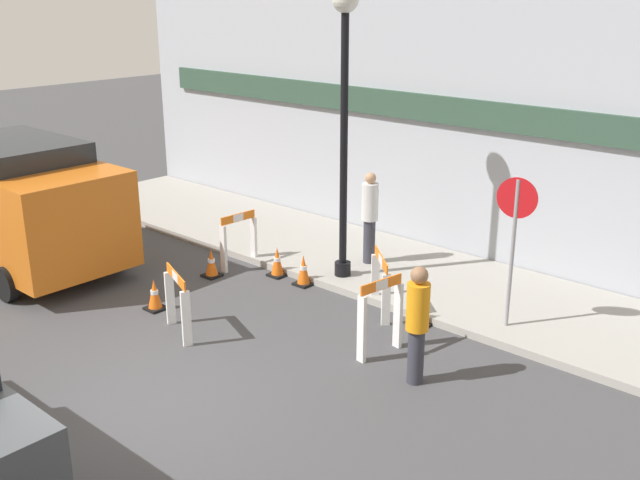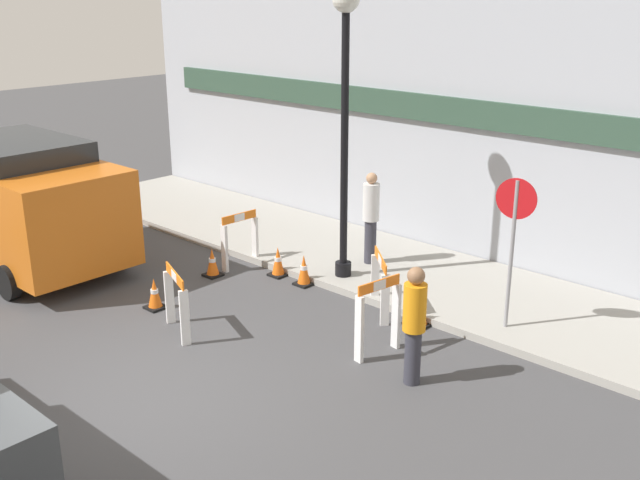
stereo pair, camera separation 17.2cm
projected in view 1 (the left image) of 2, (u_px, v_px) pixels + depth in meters
The scene contains 17 objects.
ground_plane at pixel (131, 409), 9.28m from camera, with size 60.00×60.00×0.00m, color #424244.
sidewalk_slab at pixel (410, 274), 13.46m from camera, with size 18.00×2.90×0.12m.
storefront_facade at pixel (464, 114), 13.66m from camera, with size 18.00×0.22×5.50m.
streetlamp_post at pixel (344, 96), 12.22m from camera, with size 0.44×0.44×4.88m.
stop_sign at pixel (514, 228), 10.78m from camera, with size 0.59×0.12×2.29m.
barricade_0 at pixel (380, 315), 10.47m from camera, with size 0.25×0.77×1.14m.
barricade_1 at pixel (381, 281), 11.83m from camera, with size 0.80×0.73×0.98m.
barricade_2 at pixel (239, 239), 13.77m from camera, with size 0.18×0.78×1.04m.
barricade_3 at pixel (177, 301), 11.09m from camera, with size 0.89×0.46×1.01m.
traffic_cone_0 at pixel (277, 262), 13.44m from camera, with size 0.30×0.30×0.55m.
traffic_cone_1 at pixel (303, 271), 13.04m from camera, with size 0.30×0.30×0.55m.
traffic_cone_2 at pixel (155, 295), 12.05m from camera, with size 0.30×0.30×0.52m.
traffic_cone_3 at pixel (211, 263), 13.42m from camera, with size 0.30×0.30×0.52m.
traffic_cone_4 at pixel (421, 312), 11.49m from camera, with size 0.30×0.30×0.48m.
person_worker at pixel (417, 320), 9.62m from camera, with size 0.37×0.37×1.63m.
person_pedestrian at pixel (370, 214), 13.54m from camera, with size 0.37×0.37×1.70m.
work_van at pixel (15, 198), 13.73m from camera, with size 4.81×2.27×2.35m.
Camera 1 is at (7.16, -4.47, 4.98)m, focal length 42.00 mm.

